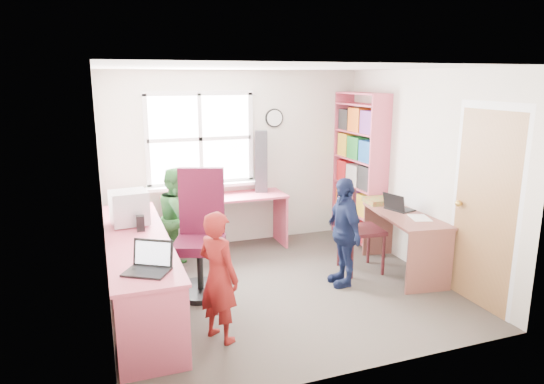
{
  "coord_description": "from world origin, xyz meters",
  "views": [
    {
      "loc": [
        -1.8,
        -4.71,
        2.3
      ],
      "look_at": [
        0.0,
        0.25,
        1.05
      ],
      "focal_mm": 32.0,
      "sensor_mm": 36.0,
      "label": 1
    }
  ],
  "objects_px": {
    "l_desk": "(163,275)",
    "person_navy": "(344,232)",
    "potted_plant": "(206,186)",
    "laptop_right": "(397,206)",
    "laptop_left": "(149,264)",
    "bookshelf": "(359,172)",
    "right_desk": "(405,230)",
    "crt_monitor": "(129,208)",
    "swivel_chair": "(201,240)",
    "cd_tower": "(261,162)",
    "person_red": "(218,277)",
    "person_green": "(178,219)",
    "wooden_chair": "(355,225)"
  },
  "relations": [
    {
      "from": "cd_tower",
      "to": "person_navy",
      "type": "height_order",
      "value": "cd_tower"
    },
    {
      "from": "right_desk",
      "to": "crt_monitor",
      "type": "bearing_deg",
      "value": 177.62
    },
    {
      "from": "wooden_chair",
      "to": "cd_tower",
      "type": "height_order",
      "value": "cd_tower"
    },
    {
      "from": "laptop_right",
      "to": "person_red",
      "type": "bearing_deg",
      "value": 94.84
    },
    {
      "from": "crt_monitor",
      "to": "laptop_left",
      "type": "distance_m",
      "value": 1.38
    },
    {
      "from": "laptop_left",
      "to": "person_navy",
      "type": "distance_m",
      "value": 2.32
    },
    {
      "from": "right_desk",
      "to": "person_navy",
      "type": "xyz_separation_m",
      "value": [
        -0.86,
        -0.06,
        0.09
      ]
    },
    {
      "from": "cd_tower",
      "to": "person_red",
      "type": "bearing_deg",
      "value": -98.97
    },
    {
      "from": "right_desk",
      "to": "swivel_chair",
      "type": "bearing_deg",
      "value": -179.16
    },
    {
      "from": "swivel_chair",
      "to": "cd_tower",
      "type": "bearing_deg",
      "value": 69.17
    },
    {
      "from": "l_desk",
      "to": "person_navy",
      "type": "relative_size",
      "value": 2.39
    },
    {
      "from": "laptop_left",
      "to": "laptop_right",
      "type": "relative_size",
      "value": 1.2
    },
    {
      "from": "bookshelf",
      "to": "person_red",
      "type": "height_order",
      "value": "bookshelf"
    },
    {
      "from": "l_desk",
      "to": "right_desk",
      "type": "relative_size",
      "value": 2.23
    },
    {
      "from": "crt_monitor",
      "to": "person_navy",
      "type": "height_order",
      "value": "person_navy"
    },
    {
      "from": "right_desk",
      "to": "bookshelf",
      "type": "xyz_separation_m",
      "value": [
        0.07,
        1.25,
        0.48
      ]
    },
    {
      "from": "potted_plant",
      "to": "laptop_right",
      "type": "bearing_deg",
      "value": -34.02
    },
    {
      "from": "right_desk",
      "to": "person_navy",
      "type": "height_order",
      "value": "person_navy"
    },
    {
      "from": "person_navy",
      "to": "person_red",
      "type": "bearing_deg",
      "value": -62.77
    },
    {
      "from": "l_desk",
      "to": "person_green",
      "type": "bearing_deg",
      "value": 74.03
    },
    {
      "from": "person_navy",
      "to": "laptop_left",
      "type": "bearing_deg",
      "value": -67.9
    },
    {
      "from": "l_desk",
      "to": "crt_monitor",
      "type": "distance_m",
      "value": 0.96
    },
    {
      "from": "laptop_right",
      "to": "l_desk",
      "type": "bearing_deg",
      "value": 81.77
    },
    {
      "from": "laptop_left",
      "to": "person_red",
      "type": "relative_size",
      "value": 0.38
    },
    {
      "from": "bookshelf",
      "to": "laptop_right",
      "type": "distance_m",
      "value": 1.1
    },
    {
      "from": "laptop_left",
      "to": "laptop_right",
      "type": "xyz_separation_m",
      "value": [
        3.05,
        0.97,
        -0.03
      ]
    },
    {
      "from": "right_desk",
      "to": "laptop_right",
      "type": "height_order",
      "value": "laptop_right"
    },
    {
      "from": "bookshelf",
      "to": "potted_plant",
      "type": "relative_size",
      "value": 7.61
    },
    {
      "from": "person_navy",
      "to": "cd_tower",
      "type": "bearing_deg",
      "value": -162.16
    },
    {
      "from": "right_desk",
      "to": "potted_plant",
      "type": "distance_m",
      "value": 2.62
    },
    {
      "from": "potted_plant",
      "to": "person_green",
      "type": "xyz_separation_m",
      "value": [
        -0.46,
        -0.52,
        -0.26
      ]
    },
    {
      "from": "laptop_left",
      "to": "laptop_right",
      "type": "distance_m",
      "value": 3.2
    },
    {
      "from": "cd_tower",
      "to": "person_green",
      "type": "bearing_deg",
      "value": -138.95
    },
    {
      "from": "person_red",
      "to": "l_desk",
      "type": "bearing_deg",
      "value": 6.46
    },
    {
      "from": "l_desk",
      "to": "crt_monitor",
      "type": "relative_size",
      "value": 7.15
    },
    {
      "from": "right_desk",
      "to": "wooden_chair",
      "type": "bearing_deg",
      "value": 166.87
    },
    {
      "from": "crt_monitor",
      "to": "laptop_left",
      "type": "xyz_separation_m",
      "value": [
        0.06,
        -1.38,
        -0.13
      ]
    },
    {
      "from": "laptop_left",
      "to": "person_green",
      "type": "bearing_deg",
      "value": 105.45
    },
    {
      "from": "l_desk",
      "to": "laptop_right",
      "type": "xyz_separation_m",
      "value": [
        2.88,
        0.4,
        0.32
      ]
    },
    {
      "from": "bookshelf",
      "to": "person_navy",
      "type": "relative_size",
      "value": 1.7
    },
    {
      "from": "l_desk",
      "to": "laptop_left",
      "type": "distance_m",
      "value": 0.69
    },
    {
      "from": "wooden_chair",
      "to": "person_red",
      "type": "relative_size",
      "value": 0.91
    },
    {
      "from": "right_desk",
      "to": "bookshelf",
      "type": "height_order",
      "value": "bookshelf"
    },
    {
      "from": "l_desk",
      "to": "swivel_chair",
      "type": "distance_m",
      "value": 0.73
    },
    {
      "from": "l_desk",
      "to": "swivel_chair",
      "type": "height_order",
      "value": "swivel_chair"
    },
    {
      "from": "laptop_left",
      "to": "bookshelf",
      "type": "bearing_deg",
      "value": 64.7
    },
    {
      "from": "laptop_right",
      "to": "person_red",
      "type": "distance_m",
      "value": 2.64
    },
    {
      "from": "laptop_right",
      "to": "person_green",
      "type": "relative_size",
      "value": 0.3
    },
    {
      "from": "bookshelf",
      "to": "wooden_chair",
      "type": "height_order",
      "value": "bookshelf"
    },
    {
      "from": "laptop_left",
      "to": "laptop_right",
      "type": "height_order",
      "value": "laptop_left"
    }
  ]
}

